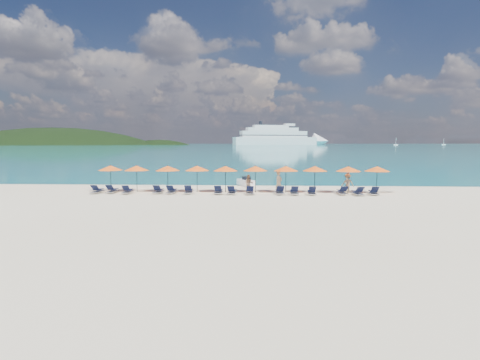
{
  "coord_description": "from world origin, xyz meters",
  "views": [
    {
      "loc": [
        1.69,
        -28.76,
        4.22
      ],
      "look_at": [
        0.0,
        3.0,
        1.2
      ],
      "focal_mm": 30.0,
      "sensor_mm": 36.0,
      "label": 1
    }
  ],
  "objects": [
    {
      "name": "umbrella_1",
      "position": [
        -8.87,
        4.61,
        2.02
      ],
      "size": [
        2.1,
        2.1,
        2.28
      ],
      "color": "black",
      "rests_on": "ground"
    },
    {
      "name": "lounger_4",
      "position": [
        -5.65,
        3.53,
        0.24
      ],
      "size": [
        0.65,
        1.71,
        0.66
      ],
      "rotation": [
        0.0,
        0.0,
        -0.02
      ],
      "color": "silver",
      "rests_on": "ground"
    },
    {
      "name": "sea",
      "position": [
        0.0,
        660.0,
        0.01
      ],
      "size": [
        1600.0,
        1300.0,
        0.01
      ],
      "primitive_type": "cube",
      "color": "#1FA9B2",
      "rests_on": "ground"
    },
    {
      "name": "headland_small",
      "position": [
        -150.0,
        560.0,
        -35.0
      ],
      "size": [
        162.0,
        126.0,
        85.5
      ],
      "color": "black",
      "rests_on": "ground"
    },
    {
      "name": "lounger_6",
      "position": [
        -1.78,
        3.47,
        0.24
      ],
      "size": [
        0.63,
        1.7,
        0.66
      ],
      "rotation": [
        0.0,
        0.0,
        0.0
      ],
      "color": "silver",
      "rests_on": "ground"
    },
    {
      "name": "lounger_11",
      "position": [
        5.73,
        3.35,
        0.24
      ],
      "size": [
        0.65,
        1.71,
        0.66
      ],
      "rotation": [
        0.0,
        0.0,
        -0.02
      ],
      "color": "silver",
      "rests_on": "ground"
    },
    {
      "name": "umbrella_6",
      "position": [
        3.75,
        4.71,
        2.02
      ],
      "size": [
        2.1,
        2.1,
        2.28
      ],
      "color": "black",
      "rests_on": "ground"
    },
    {
      "name": "lounger_10",
      "position": [
        4.34,
        3.38,
        0.24
      ],
      "size": [
        0.63,
        1.7,
        0.66
      ],
      "rotation": [
        0.0,
        0.0,
        -0.01
      ],
      "color": "silver",
      "rests_on": "ground"
    },
    {
      "name": "sailboat_far",
      "position": [
        267.05,
        571.46,
        1.0
      ],
      "size": [
        5.3,
        1.77,
        9.71
      ],
      "color": "silver",
      "rests_on": "ground"
    },
    {
      "name": "beachgoer_c",
      "position": [
        8.83,
        4.6,
        0.82
      ],
      "size": [
        1.1,
        0.57,
        1.65
      ],
      "primitive_type": "imported",
      "rotation": [
        0.0,
        0.0,
        3.22
      ],
      "color": "tan",
      "rests_on": "ground"
    },
    {
      "name": "lounger_13",
      "position": [
        9.35,
        3.26,
        0.24
      ],
      "size": [
        0.79,
        1.75,
        0.66
      ],
      "rotation": [
        0.0,
        0.0,
        0.1
      ],
      "color": "silver",
      "rests_on": "ground"
    },
    {
      "name": "lounger_8",
      "position": [
        0.77,
        3.34,
        0.24
      ],
      "size": [
        0.76,
        1.75,
        0.66
      ],
      "rotation": [
        0.0,
        0.0,
        0.08
      ],
      "color": "silver",
      "rests_on": "ground"
    },
    {
      "name": "umbrella_4",
      "position": [
        -1.3,
        4.53,
        2.02
      ],
      "size": [
        2.1,
        2.1,
        2.28
      ],
      "color": "black",
      "rests_on": "ground"
    },
    {
      "name": "jetski",
      "position": [
        0.2,
        9.79,
        0.36
      ],
      "size": [
        1.88,
        2.63,
        0.88
      ],
      "rotation": [
        0.0,
        0.0,
        0.44
      ],
      "color": "white",
      "rests_on": "ground"
    },
    {
      "name": "umbrella_9",
      "position": [
        11.23,
        4.71,
        2.02
      ],
      "size": [
        2.1,
        2.1,
        2.28
      ],
      "color": "black",
      "rests_on": "ground"
    },
    {
      "name": "sailboat_near",
      "position": [
        182.41,
        521.96,
        1.06
      ],
      "size": [
        5.61,
        1.87,
        10.28
      ],
      "color": "silver",
      "rests_on": "ground"
    },
    {
      "name": "lounger_1",
      "position": [
        -10.66,
        3.62,
        0.24
      ],
      "size": [
        0.63,
        1.7,
        0.66
      ],
      "rotation": [
        0.0,
        0.0,
        0.0
      ],
      "color": "silver",
      "rests_on": "ground"
    },
    {
      "name": "umbrella_8",
      "position": [
        8.85,
        4.51,
        2.02
      ],
      "size": [
        2.1,
        2.1,
        2.28
      ],
      "color": "black",
      "rests_on": "ground"
    },
    {
      "name": "beachgoer_a",
      "position": [
        3.14,
        4.29,
        0.89
      ],
      "size": [
        0.76,
        0.76,
        1.78
      ],
      "primitive_type": "imported",
      "rotation": [
        0.0,
        0.0,
        0.78
      ],
      "color": "tan",
      "rests_on": "ground"
    },
    {
      "name": "lounger_0",
      "position": [
        -11.83,
        3.43,
        0.24
      ],
      "size": [
        0.62,
        1.7,
        0.66
      ],
      "rotation": [
        0.0,
        0.0,
        0.0
      ],
      "color": "silver",
      "rests_on": "ground"
    },
    {
      "name": "beachgoer_b",
      "position": [
        0.65,
        4.9,
        0.73
      ],
      "size": [
        0.71,
        0.41,
        1.46
      ],
      "primitive_type": "imported",
      "rotation": [
        0.0,
        0.0,
        -0.01
      ],
      "color": "tan",
      "rests_on": "ground"
    },
    {
      "name": "umbrella_2",
      "position": [
        -6.19,
        4.5,
        2.02
      ],
      "size": [
        2.1,
        2.1,
        2.28
      ],
      "color": "black",
      "rests_on": "ground"
    },
    {
      "name": "umbrella_3",
      "position": [
        -3.72,
        4.69,
        2.02
      ],
      "size": [
        2.1,
        2.1,
        2.28
      ],
      "color": "black",
      "rests_on": "ground"
    },
    {
      "name": "lounger_2",
      "position": [
        -9.26,
        3.31,
        0.24
      ],
      "size": [
        0.75,
        1.74,
        0.66
      ],
      "rotation": [
        0.0,
        0.0,
        0.08
      ],
      "color": "silver",
      "rests_on": "ground"
    },
    {
      "name": "umbrella_5",
      "position": [
        1.2,
        4.75,
        2.02
      ],
      "size": [
        2.1,
        2.1,
        2.28
      ],
      "color": "black",
      "rests_on": "ground"
    },
    {
      "name": "lounger_3",
      "position": [
        -6.76,
        3.56,
        0.24
      ],
      "size": [
        0.63,
        1.71,
        0.66
      ],
      "rotation": [
        0.0,
        0.0,
        0.01
      ],
      "color": "silver",
      "rests_on": "ground"
    },
    {
      "name": "cruise_ship",
      "position": [
        35.11,
        586.5,
        10.97
      ],
      "size": [
        152.12,
        65.54,
        42.16
      ],
      "rotation": [
        0.0,
        0.0,
        0.28
      ],
      "color": "silver",
      "rests_on": "ground"
    },
    {
      "name": "lounger_12",
      "position": [
        8.2,
        3.62,
        0.24
      ],
      "size": [
        0.72,
        1.73,
        0.66
      ],
      "rotation": [
        0.0,
        0.0,
        0.06
      ],
      "color": "silver",
      "rests_on": "ground"
    },
    {
      "name": "headland_main",
      "position": [
        -300.0,
        540.0,
        -38.0
      ],
      "size": [
        374.0,
        242.0,
        126.5
      ],
      "color": "black",
      "rests_on": "ground"
    },
    {
      "name": "ground",
      "position": [
        0.0,
        0.0,
        0.0
      ],
      "size": [
        1400.0,
        1400.0,
        0.0
      ],
      "primitive_type": "plane",
      "color": "beige"
    },
    {
      "name": "lounger_14",
      "position": [
        10.65,
        3.49,
        0.24
      ],
      "size": [
        0.71,
        1.73,
        0.66
      ],
      "rotation": [
        0.0,
        0.0,
        -0.05
      ],
      "color": "silver",
      "rests_on": "ground"
    },
    {
      "name": "lounger_5",
      "position": [
        -4.25,
        3.57,
        0.24
      ],
      "size": [
        0.74,
        1.74,
        0.66
      ],
      "rotation": [
        0.0,
        0.0,
        0.07
      ],
      "color": "silver",
      "rests_on": "ground"
    },
    {
      "name": "umbrella_0",
      "position": [
        -11.17,
        4.71,
        2.02
      ],
      "size": [
        2.1,
        2.1,
        2.28
      ],
      "color": "black",
      "rests_on": "ground"
    },
    {
      "name": "lounger_9",
      "position": [
        3.19,
        3.49,
        0.24
      ],
      "size": [
        0.72,
        1.73,
        0.66
      ],
      "rotation": [
        0.0,
        0.0,
        0.06
      ],
      "color": "silver",
      "rests_on": "ground"
    },
    {
      "name": "umbrella_7",
      "position": [
        6.15,
        4.74,
        2.02
      ],
      "size": [
        2.1,
        2.1,
        2.28
      ],
      "color": "black",
      "rests_on": "ground"
    },
    {
      "name": "lounger_7",
      "position": [
        -0.67,
        3.35,
        0.24
      ],
      "size": [
        0.73,
        1.74,
        0.66
      ],
      "rotation": [
        0.0,
        0.0,
        -0.07
      ],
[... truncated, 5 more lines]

